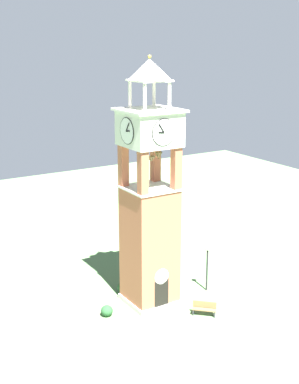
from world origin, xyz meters
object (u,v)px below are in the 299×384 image
park_bench (204,308)px  lamp_post (207,259)px  trash_bin (167,272)px  clock_tower (150,209)px

park_bench → lamp_post: lamp_post is taller
trash_bin → park_bench: bearing=-100.5°
park_bench → lamp_post: (2.46, 2.94, 1.99)m
lamp_post → trash_bin: bearing=110.4°
clock_tower → park_bench: clock_tower is taller
trash_bin → clock_tower: bearing=-140.5°
park_bench → trash_bin: bearing=79.5°
lamp_post → clock_tower: bearing=171.1°
clock_tower → park_bench: 7.70m
clock_tower → lamp_post: clock_tower is taller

